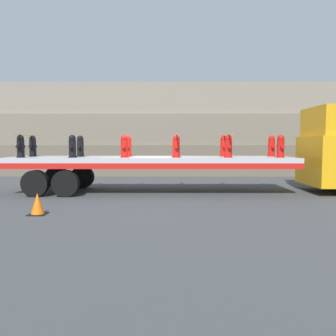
{
  "coord_description": "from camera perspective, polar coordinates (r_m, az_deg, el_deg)",
  "views": [
    {
      "loc": [
        0.7,
        -12.42,
        1.86
      ],
      "look_at": [
        0.64,
        0.0,
        0.93
      ],
      "focal_mm": 35.0,
      "sensor_mm": 36.0,
      "label": 1
    }
  ],
  "objects": [
    {
      "name": "cargo_strap_middle",
      "position": [
        12.43,
        1.42,
        5.76
      ],
      "size": [
        0.05,
        2.6,
        0.01
      ],
      "color": "yellow",
      "rests_on": "fire_hydrant_red_near_3"
    },
    {
      "name": "fire_hydrant_black_near_1",
      "position": [
        12.41,
        -16.3,
        3.61
      ],
      "size": [
        0.32,
        0.54,
        0.82
      ],
      "color": "black",
      "rests_on": "flatbed_trailer"
    },
    {
      "name": "fire_hydrant_red_far_2",
      "position": [
        13.06,
        -6.97,
        3.77
      ],
      "size": [
        0.32,
        0.54,
        0.82
      ],
      "color": "red",
      "rests_on": "flatbed_trailer"
    },
    {
      "name": "rock_cliff",
      "position": [
        20.0,
        -1.73,
        6.56
      ],
      "size": [
        60.0,
        3.3,
        5.3
      ],
      "color": "#665B4C",
      "rests_on": "ground_plane"
    },
    {
      "name": "fire_hydrant_red_far_3",
      "position": [
        12.95,
        1.37,
        3.8
      ],
      "size": [
        0.32,
        0.54,
        0.82
      ],
      "color": "red",
      "rests_on": "flatbed_trailer"
    },
    {
      "name": "ground_plane",
      "position": [
        12.58,
        -2.92,
        -4.21
      ],
      "size": [
        120.0,
        120.0,
        0.0
      ],
      "primitive_type": "plane",
      "color": "#3F4244"
    },
    {
      "name": "fire_hydrant_red_far_5",
      "position": [
        13.56,
        17.58,
        3.62
      ],
      "size": [
        0.32,
        0.54,
        0.82
      ],
      "color": "red",
      "rests_on": "flatbed_trailer"
    },
    {
      "name": "fire_hydrant_red_near_3",
      "position": [
        11.9,
        1.46,
        3.75
      ],
      "size": [
        0.32,
        0.54,
        0.82
      ],
      "color": "red",
      "rests_on": "flatbed_trailer"
    },
    {
      "name": "fire_hydrant_red_near_4",
      "position": [
        12.08,
        10.48,
        3.69
      ],
      "size": [
        0.32,
        0.54,
        0.82
      ],
      "color": "red",
      "rests_on": "flatbed_trailer"
    },
    {
      "name": "fire_hydrant_red_near_2",
      "position": [
        12.01,
        -7.61,
        3.72
      ],
      "size": [
        0.32,
        0.54,
        0.82
      ],
      "color": "red",
      "rests_on": "flatbed_trailer"
    },
    {
      "name": "flatbed_trailer",
      "position": [
        12.52,
        -5.82,
        0.83
      ],
      "size": [
        10.65,
        2.51,
        1.35
      ],
      "color": "#B2B2B7",
      "rests_on": "ground_plane"
    },
    {
      "name": "traffic_cone",
      "position": [
        9.26,
        -21.77,
        -5.86
      ],
      "size": [
        0.44,
        0.44,
        0.57
      ],
      "color": "black",
      "rests_on": "ground_plane"
    },
    {
      "name": "cargo_strap_rear",
      "position": [
        13.56,
        -23.41,
        5.29
      ],
      "size": [
        0.05,
        2.6,
        0.01
      ],
      "color": "yellow",
      "rests_on": "fire_hydrant_black_near_0"
    },
    {
      "name": "fire_hydrant_black_far_0",
      "position": [
        14.04,
        -22.49,
        3.51
      ],
      "size": [
        0.32,
        0.54,
        0.82
      ],
      "color": "black",
      "rests_on": "flatbed_trailer"
    },
    {
      "name": "fire_hydrant_black_near_0",
      "position": [
        13.08,
        -24.28,
        3.42
      ],
      "size": [
        0.32,
        0.54,
        0.82
      ],
      "color": "black",
      "rests_on": "flatbed_trailer"
    },
    {
      "name": "fire_hydrant_red_far_4",
      "position": [
        13.13,
        9.66,
        3.74
      ],
      "size": [
        0.32,
        0.54,
        0.82
      ],
      "color": "red",
      "rests_on": "flatbed_trailer"
    },
    {
      "name": "cargo_strap_front",
      "position": [
        12.61,
        10.08,
        5.68
      ],
      "size": [
        0.05,
        2.6,
        0.01
      ],
      "color": "yellow",
      "rests_on": "fire_hydrant_red_near_4"
    },
    {
      "name": "fire_hydrant_red_near_5",
      "position": [
        12.56,
        19.01,
        3.55
      ],
      "size": [
        0.32,
        0.54,
        0.82
      ],
      "color": "red",
      "rests_on": "flatbed_trailer"
    },
    {
      "name": "fire_hydrant_black_far_1",
      "position": [
        13.43,
        -15.02,
        3.67
      ],
      "size": [
        0.32,
        0.54,
        0.82
      ],
      "color": "black",
      "rests_on": "flatbed_trailer"
    }
  ]
}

